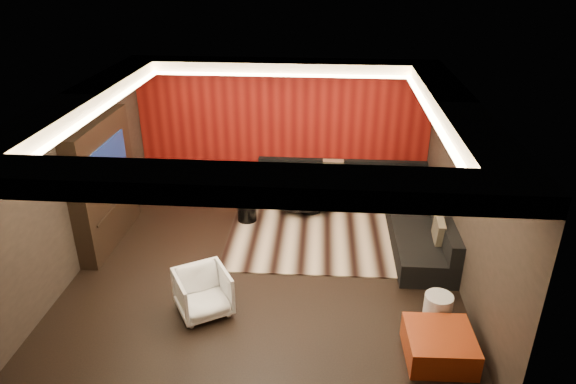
# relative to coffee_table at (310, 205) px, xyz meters

# --- Properties ---
(floor) EXTENTS (6.00, 6.00, 0.02)m
(floor) POSITION_rel_coffee_table_xyz_m (-0.62, -1.98, -0.14)
(floor) COLOR black
(floor) RESTS_ON ground
(ceiling) EXTENTS (6.00, 6.00, 0.02)m
(ceiling) POSITION_rel_coffee_table_xyz_m (-0.62, -1.98, 2.68)
(ceiling) COLOR silver
(ceiling) RESTS_ON ground
(wall_back) EXTENTS (6.00, 0.02, 2.80)m
(wall_back) POSITION_rel_coffee_table_xyz_m (-0.62, 1.03, 1.27)
(wall_back) COLOR black
(wall_back) RESTS_ON ground
(wall_left) EXTENTS (0.02, 6.00, 2.80)m
(wall_left) POSITION_rel_coffee_table_xyz_m (-3.63, -1.98, 1.27)
(wall_left) COLOR black
(wall_left) RESTS_ON ground
(wall_right) EXTENTS (0.02, 6.00, 2.80)m
(wall_right) POSITION_rel_coffee_table_xyz_m (2.39, -1.98, 1.27)
(wall_right) COLOR black
(wall_right) RESTS_ON ground
(red_feature_wall) EXTENTS (5.98, 0.05, 2.78)m
(red_feature_wall) POSITION_rel_coffee_table_xyz_m (-0.62, 0.99, 1.27)
(red_feature_wall) COLOR #6B0C0A
(red_feature_wall) RESTS_ON ground
(soffit_back) EXTENTS (6.00, 0.60, 0.22)m
(soffit_back) POSITION_rel_coffee_table_xyz_m (-0.62, 0.72, 2.56)
(soffit_back) COLOR silver
(soffit_back) RESTS_ON ground
(soffit_front) EXTENTS (6.00, 0.60, 0.22)m
(soffit_front) POSITION_rel_coffee_table_xyz_m (-0.62, -4.68, 2.56)
(soffit_front) COLOR silver
(soffit_front) RESTS_ON ground
(soffit_left) EXTENTS (0.60, 4.80, 0.22)m
(soffit_left) POSITION_rel_coffee_table_xyz_m (-3.32, -1.98, 2.56)
(soffit_left) COLOR silver
(soffit_left) RESTS_ON ground
(soffit_right) EXTENTS (0.60, 4.80, 0.22)m
(soffit_right) POSITION_rel_coffee_table_xyz_m (2.08, -1.98, 2.56)
(soffit_right) COLOR silver
(soffit_right) RESTS_ON ground
(cove_back) EXTENTS (4.80, 0.08, 0.04)m
(cove_back) POSITION_rel_coffee_table_xyz_m (-0.62, 0.38, 2.47)
(cove_back) COLOR #FFD899
(cove_back) RESTS_ON ground
(cove_front) EXTENTS (4.80, 0.08, 0.04)m
(cove_front) POSITION_rel_coffee_table_xyz_m (-0.62, -4.34, 2.47)
(cove_front) COLOR #FFD899
(cove_front) RESTS_ON ground
(cove_left) EXTENTS (0.08, 4.80, 0.04)m
(cove_left) POSITION_rel_coffee_table_xyz_m (-2.98, -1.98, 2.47)
(cove_left) COLOR #FFD899
(cove_left) RESTS_ON ground
(cove_right) EXTENTS (0.08, 4.80, 0.04)m
(cove_right) POSITION_rel_coffee_table_xyz_m (1.74, -1.98, 2.47)
(cove_right) COLOR #FFD899
(cove_right) RESTS_ON ground
(tv_surround) EXTENTS (0.30, 2.00, 2.20)m
(tv_surround) POSITION_rel_coffee_table_xyz_m (-3.47, -1.38, 0.97)
(tv_surround) COLOR black
(tv_surround) RESTS_ON ground
(tv_screen) EXTENTS (0.04, 1.30, 0.80)m
(tv_screen) POSITION_rel_coffee_table_xyz_m (-3.31, -1.38, 1.32)
(tv_screen) COLOR black
(tv_screen) RESTS_ON ground
(tv_shelf) EXTENTS (0.04, 1.60, 0.04)m
(tv_shelf) POSITION_rel_coffee_table_xyz_m (-3.31, -1.38, 0.57)
(tv_shelf) COLOR black
(tv_shelf) RESTS_ON ground
(rug) EXTENTS (4.04, 3.05, 0.02)m
(rug) POSITION_rel_coffee_table_xyz_m (0.58, -0.74, -0.12)
(rug) COLOR tan
(rug) RESTS_ON floor
(coffee_table) EXTENTS (1.68, 1.68, 0.21)m
(coffee_table) POSITION_rel_coffee_table_xyz_m (0.00, 0.00, 0.00)
(coffee_table) COLOR black
(coffee_table) RESTS_ON rug
(drum_stool) EXTENTS (0.46, 0.46, 0.42)m
(drum_stool) POSITION_rel_coffee_table_xyz_m (-1.17, -0.51, 0.11)
(drum_stool) COLOR black
(drum_stool) RESTS_ON rug
(striped_pouf) EXTENTS (0.62, 0.62, 0.33)m
(striped_pouf) POSITION_rel_coffee_table_xyz_m (-1.17, 0.38, 0.06)
(striped_pouf) COLOR beige
(striped_pouf) RESTS_ON rug
(white_side_table) EXTENTS (0.50, 0.50, 0.48)m
(white_side_table) POSITION_rel_coffee_table_xyz_m (1.88, -3.28, 0.11)
(white_side_table) COLOR silver
(white_side_table) RESTS_ON floor
(orange_ottoman) EXTENTS (0.86, 0.86, 0.37)m
(orange_ottoman) POSITION_rel_coffee_table_xyz_m (1.79, -3.91, 0.06)
(orange_ottoman) COLOR maroon
(orange_ottoman) RESTS_ON floor
(armchair) EXTENTS (0.97, 0.98, 0.66)m
(armchair) POSITION_rel_coffee_table_xyz_m (-1.38, -3.25, 0.20)
(armchair) COLOR silver
(armchair) RESTS_ON floor
(sectional_sofa) EXTENTS (3.65, 3.50, 0.75)m
(sectional_sofa) POSITION_rel_coffee_table_xyz_m (1.11, -0.11, 0.14)
(sectional_sofa) COLOR black
(sectional_sofa) RESTS_ON floor
(throw_pillows) EXTENTS (1.97, 2.74, 0.50)m
(throw_pillows) POSITION_rel_coffee_table_xyz_m (1.60, -0.31, 0.49)
(throw_pillows) COLOR tan
(throw_pillows) RESTS_ON sectional_sofa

